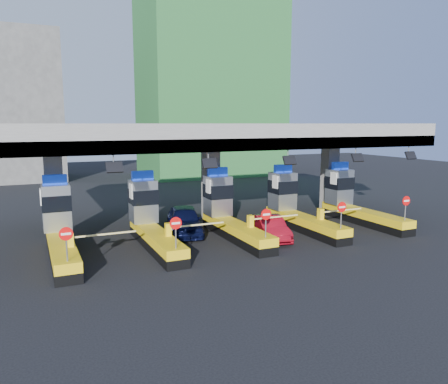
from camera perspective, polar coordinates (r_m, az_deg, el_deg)
name	(u,v)px	position (r m, az deg, el deg)	size (l,w,h in m)	color
ground	(229,235)	(27.70, 0.67, -5.70)	(120.00, 120.00, 0.00)	black
toll_canopy	(211,137)	(29.44, -1.68, 7.24)	(28.00, 12.09, 7.00)	slate
toll_lane_far_left	(59,228)	(25.24, -20.72, -4.48)	(4.43, 8.00, 4.16)	black
toll_lane_left	(150,220)	(25.98, -9.65, -3.64)	(4.43, 8.00, 4.16)	black
toll_lane_center	(227,213)	(27.63, 0.44, -2.76)	(4.43, 8.00, 4.16)	black
toll_lane_right	(294,207)	(30.03, 9.14, -1.93)	(4.43, 8.00, 4.16)	black
toll_lane_far_right	(352,202)	(33.01, 16.41, -1.20)	(4.43, 8.00, 4.16)	black
bg_building_scaffold	(210,71)	(61.33, -1.84, 15.48)	(18.00, 12.00, 28.00)	#1E5926
bg_building_concrete	(0,107)	(60.39, -27.25, 9.86)	(14.00, 10.00, 18.00)	#4C4C49
van	(184,220)	(28.02, -5.19, -3.68)	(2.12, 5.26, 1.79)	black
red_car	(270,228)	(26.81, 6.04, -4.67)	(1.51, 4.33, 1.43)	maroon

